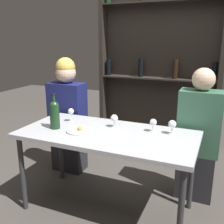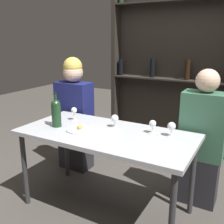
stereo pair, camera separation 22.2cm
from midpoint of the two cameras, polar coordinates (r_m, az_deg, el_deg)
ground_plane at (r=2.52m, az=-3.70°, el=-20.15°), size 10.00×10.00×0.00m
dining_table at (r=2.20m, az=-4.00°, el=-6.07°), size 1.47×0.71×0.72m
wine_rack_wall at (r=3.68m, az=8.35°, el=9.72°), size 1.67×0.21×2.20m
wine_bottle at (r=2.32m, az=-15.11°, el=-0.34°), size 0.08×0.08×0.31m
wine_glass_0 at (r=2.15m, az=10.12°, el=-2.78°), size 0.07×0.07×0.12m
wine_glass_1 at (r=2.29m, az=-2.33°, el=-1.50°), size 0.07×0.07×0.11m
wine_glass_2 at (r=2.49m, az=-11.48°, el=-0.07°), size 0.06×0.06×0.13m
wine_glass_3 at (r=2.18m, az=6.09°, el=-2.42°), size 0.06×0.06×0.11m
food_plate_0 at (r=2.23m, az=-9.83°, el=-3.98°), size 0.22×0.22×0.05m
seated_person_left at (r=2.97m, az=-11.73°, el=-1.00°), size 0.39×0.22×1.29m
seated_person_right at (r=2.50m, az=15.81°, el=-5.77°), size 0.38×0.22×1.24m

